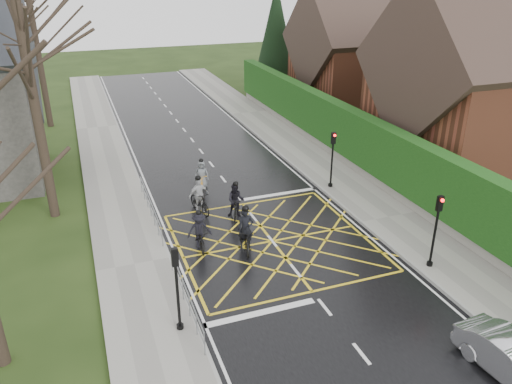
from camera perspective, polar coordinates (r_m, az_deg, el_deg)
ground at (r=22.15m, az=1.87°, el=-5.64°), size 120.00×120.00×0.00m
road at (r=22.14m, az=1.87°, el=-5.63°), size 9.00×80.00×0.01m
sidewalk_right at (r=24.75m, az=14.88°, el=-2.90°), size 3.00×80.00×0.15m
sidewalk_left at (r=20.91m, az=-13.73°, el=-8.15°), size 3.00×80.00×0.15m
stone_wall at (r=30.08m, az=11.36°, el=3.00°), size 0.50×38.00×0.70m
hedge at (r=29.50m, az=11.64°, el=6.17°), size 0.90×38.00×2.80m
house_near at (r=31.60m, az=25.10°, el=10.55°), size 11.80×9.80×11.30m
house_far at (r=42.52m, az=11.70°, el=14.82°), size 9.80×8.80×10.30m
conifer at (r=47.70m, az=2.28°, el=17.05°), size 4.60×4.60×10.00m
tree_near at (r=24.00m, az=-24.96°, el=14.65°), size 9.24×9.24×11.44m
tree_mid at (r=31.94m, az=-26.34°, el=17.65°), size 10.08×10.08×12.48m
tree_far at (r=39.97m, az=-24.09°, el=16.83°), size 8.40×8.40×10.40m
railing_south at (r=17.77m, az=-8.03°, el=-11.32°), size 0.05×5.04×1.03m
railing_north at (r=24.19m, az=-12.00°, el=-1.36°), size 0.05×6.04×1.03m
traffic_light_ne at (r=26.89m, az=8.69°, el=3.60°), size 0.24×0.31×3.21m
traffic_light_se at (r=20.63m, az=19.77°, el=-4.35°), size 0.24×0.31×3.21m
traffic_light_sw at (r=16.39m, az=-8.98°, el=-11.02°), size 0.24×0.31×3.21m
cyclist_rear at (r=21.27m, az=-1.12°, el=-4.95°), size 1.21×2.21×2.03m
cyclist_back at (r=23.95m, az=-2.27°, el=-1.32°), size 1.24×1.88×1.84m
cyclist_mid at (r=21.51m, az=-6.44°, el=-4.79°), size 1.09×1.86×1.77m
cyclist_front at (r=24.51m, az=-6.50°, el=-0.79°), size 1.11×2.01×1.94m
cyclist_lead at (r=27.28m, az=-6.18°, el=1.61°), size 1.15×1.83×1.68m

